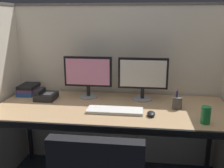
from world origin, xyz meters
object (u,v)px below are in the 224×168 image
object	(u,v)px
monitor_right	(143,76)
desk_phone	(46,96)
book_stack	(29,89)
monitor_left	(88,74)
computer_mouse	(151,114)
desk	(111,113)
pen_cup	(177,103)
soda_can	(206,115)
keyboard_main	(115,110)

from	to	relation	value
monitor_right	desk_phone	size ratio (longest dim) A/B	2.26
book_stack	desk_phone	distance (m)	0.25
monitor_left	computer_mouse	size ratio (longest dim) A/B	4.48
desk	desk_phone	distance (m)	0.63
pen_cup	soda_can	bearing A→B (deg)	-60.49
monitor_left	desk_phone	distance (m)	0.42
desk	monitor_left	xyz separation A→B (m)	(-0.24, 0.25, 0.27)
desk_phone	desk	bearing A→B (deg)	-13.02
monitor_left	desk_phone	bearing A→B (deg)	-163.56
desk	soda_can	distance (m)	0.73
pen_cup	soda_can	distance (m)	0.32
monitor_right	keyboard_main	distance (m)	0.44
monitor_right	pen_cup	xyz separation A→B (m)	(0.28, -0.19, -0.17)
pen_cup	soda_can	world-z (taller)	pen_cup
monitor_left	pen_cup	size ratio (longest dim) A/B	2.64
desk	keyboard_main	distance (m)	0.12
monitor_right	computer_mouse	xyz separation A→B (m)	(0.07, -0.38, -0.20)
computer_mouse	desk_phone	bearing A→B (deg)	162.73
monitor_right	pen_cup	bearing A→B (deg)	-35.04
desk	computer_mouse	size ratio (longest dim) A/B	19.79
computer_mouse	pen_cup	size ratio (longest dim) A/B	0.59
monitor_left	book_stack	bearing A→B (deg)	177.99
monitor_left	pen_cup	distance (m)	0.81
desk_phone	soda_can	world-z (taller)	soda_can
keyboard_main	desk	bearing A→B (deg)	113.54
monitor_left	monitor_right	bearing A→B (deg)	-1.64
keyboard_main	book_stack	xyz separation A→B (m)	(-0.86, 0.36, 0.04)
book_stack	soda_can	bearing A→B (deg)	-18.63
monitor_right	keyboard_main	size ratio (longest dim) A/B	1.00
computer_mouse	book_stack	bearing A→B (deg)	159.98
book_stack	monitor_right	bearing A→B (deg)	-1.84
desk	pen_cup	world-z (taller)	pen_cup
monitor_right	book_stack	bearing A→B (deg)	178.16
monitor_right	book_stack	world-z (taller)	monitor_right
computer_mouse	pen_cup	distance (m)	0.28
desk_phone	soda_can	distance (m)	1.34
desk	soda_can	world-z (taller)	soda_can
computer_mouse	desk_phone	size ratio (longest dim) A/B	0.51
keyboard_main	computer_mouse	bearing A→B (deg)	-10.38
desk	book_stack	xyz separation A→B (m)	(-0.82, 0.27, 0.10)
monitor_left	keyboard_main	world-z (taller)	monitor_left
desk	monitor_right	size ratio (longest dim) A/B	4.42
book_stack	soda_can	size ratio (longest dim) A/B	1.78
monitor_left	monitor_right	size ratio (longest dim) A/B	1.00
desk	monitor_right	world-z (taller)	monitor_right
computer_mouse	soda_can	xyz separation A→B (m)	(0.37, -0.09, 0.04)
desk	desk_phone	world-z (taller)	desk_phone
desk_phone	keyboard_main	bearing A→B (deg)	-20.07
computer_mouse	desk_phone	world-z (taller)	desk_phone
monitor_left	monitor_right	distance (m)	0.49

